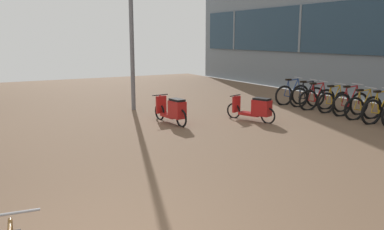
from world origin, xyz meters
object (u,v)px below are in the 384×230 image
Objects in this scene: bicycle_rack_02 at (381,111)px; bicycle_rack_04 at (350,104)px; bicycle_rack_06 at (317,99)px; scooter_near at (173,110)px; bicycle_rack_03 at (363,108)px; bicycle_rack_07 at (307,97)px; bicycle_rack_05 at (334,102)px; bicycle_rack_08 at (292,95)px; scooter_mid at (255,109)px.

bicycle_rack_02 is 1.25m from bicycle_rack_04.
bicycle_rack_06 reaches higher than scooter_near.
bicycle_rack_07 is at bearing 85.59° from bicycle_rack_03.
bicycle_rack_03 is 0.99× the size of bicycle_rack_07.
bicycle_rack_07 reaches higher than bicycle_rack_05.
bicycle_rack_04 is 1.85m from bicycle_rack_07.
bicycle_rack_05 is 0.94× the size of bicycle_rack_08.
bicycle_rack_03 is at bearing -22.61° from scooter_near.
bicycle_rack_06 is at bearing -91.84° from bicycle_rack_08.
bicycle_rack_08 is (0.11, 3.70, -0.00)m from bicycle_rack_02.
bicycle_rack_02 is at bearing -28.33° from scooter_near.
scooter_mid is (-3.16, 0.72, 0.02)m from bicycle_rack_04.
scooter_near is at bearing 151.67° from bicycle_rack_02.
bicycle_rack_04 is 1.05× the size of bicycle_rack_06.
bicycle_rack_03 is (0.04, 0.62, -0.01)m from bicycle_rack_02.
bicycle_rack_02 is 5.89m from scooter_near.
bicycle_rack_06 reaches higher than bicycle_rack_05.
bicycle_rack_04 reaches higher than bicycle_rack_07.
scooter_near is 1.07× the size of scooter_mid.
bicycle_rack_06 is at bearing 96.86° from bicycle_rack_04.
bicycle_rack_04 reaches higher than bicycle_rack_08.
bicycle_rack_03 is at bearing -106.18° from bicycle_rack_04.
bicycle_rack_06 reaches higher than scooter_mid.
bicycle_rack_02 is at bearing -94.33° from bicycle_rack_07.
bicycle_rack_02 is 1.08× the size of bicycle_rack_03.
bicycle_rack_07 is at bearing 3.08° from scooter_near.
bicycle_rack_03 reaches higher than bicycle_rack_05.
scooter_near is (-5.42, -0.29, 0.05)m from bicycle_rack_07.
bicycle_rack_07 is 0.80× the size of scooter_near.
bicycle_rack_06 reaches higher than bicycle_rack_07.
scooter_mid is at bearing -170.33° from bicycle_rack_06.
scooter_mid is (-3.01, -0.51, 0.03)m from bicycle_rack_06.
bicycle_rack_05 is 0.84× the size of scooter_mid.
bicycle_rack_07 is (0.23, 3.09, -0.01)m from bicycle_rack_02.
bicycle_rack_02 reaches higher than bicycle_rack_07.
bicycle_rack_05 is (0.19, 1.85, -0.02)m from bicycle_rack_02.
bicycle_rack_08 is 0.89× the size of scooter_mid.
bicycle_rack_07 is 0.95× the size of bicycle_rack_08.
scooter_mid is at bearing 167.14° from bicycle_rack_04.
bicycle_rack_05 is 0.97× the size of bicycle_rack_06.
bicycle_rack_07 is at bearing -78.95° from bicycle_rack_08.
scooter_near is at bearing -170.27° from bicycle_rack_08.
scooter_near is at bearing -176.92° from bicycle_rack_07.
bicycle_rack_06 is 1.02× the size of bicycle_rack_07.
bicycle_rack_08 is (0.04, 1.23, 0.01)m from bicycle_rack_06.
bicycle_rack_04 is 3.24m from scooter_mid.
bicycle_rack_04 is at bearing 79.79° from bicycle_rack_02.
scooter_near reaches higher than scooter_mid.
bicycle_rack_05 reaches higher than scooter_near.
scooter_mid is at bearing 155.81° from bicycle_rack_03.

